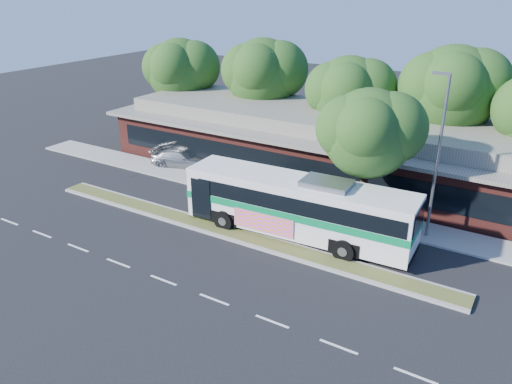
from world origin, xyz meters
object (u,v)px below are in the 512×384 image
(lamp_post, at_px, (438,154))
(sedan, at_px, (181,158))
(transit_bus, at_px, (299,203))
(sidewalk_tree, at_px, (376,132))

(lamp_post, bearing_deg, sedan, 174.56)
(transit_bus, distance_m, sidewalk_tree, 5.62)
(transit_bus, distance_m, sedan, 13.91)
(sedan, xyz_separation_m, sidewalk_tree, (15.70, -2.38, 5.05))
(transit_bus, bearing_deg, sedan, 154.34)
(sedan, relative_size, sidewalk_tree, 0.58)
(transit_bus, height_order, sedan, transit_bus)
(lamp_post, xyz_separation_m, transit_bus, (-6.16, -3.60, -2.88))
(lamp_post, relative_size, sedan, 1.94)
(transit_bus, relative_size, sidewalk_tree, 1.62)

